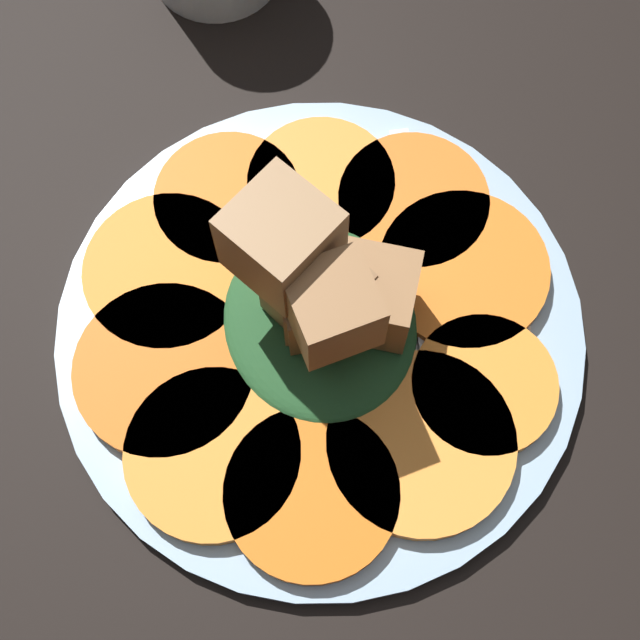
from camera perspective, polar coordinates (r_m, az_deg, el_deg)
table_slab at (r=49.35cm, az=0.00°, el=-1.26°), size 120.00×120.00×2.00cm
plate at (r=47.92cm, az=0.00°, el=-0.66°), size 28.26×28.26×1.05cm
carrot_slice_0 at (r=45.33cm, az=-6.87°, el=-8.51°), size 8.88×8.88×0.93cm
carrot_slice_1 at (r=44.65cm, az=-0.54°, el=-11.06°), size 8.71×8.71×0.93cm
carrot_slice_2 at (r=45.41cm, az=6.46°, el=-7.83°), size 9.57×9.57×0.93cm
carrot_slice_3 at (r=46.65cm, az=10.44°, el=-4.14°), size 7.54×7.54×0.93cm
carrot_slice_4 at (r=48.71cm, az=9.14°, el=3.18°), size 9.24×9.24×0.93cm
carrot_slice_5 at (r=50.18cm, az=5.98°, el=7.55°), size 8.40×8.40×0.93cm
carrot_slice_6 at (r=50.43cm, az=0.07°, el=8.68°), size 8.27×8.27×0.93cm
carrot_slice_7 at (r=50.24cm, az=-5.91°, el=7.70°), size 8.18×8.18×0.93cm
carrot_slice_8 at (r=48.75cm, az=-9.71°, el=3.07°), size 9.09×9.09×0.93cm
carrot_slice_9 at (r=46.96cm, az=-10.06°, el=-2.69°), size 9.40×9.40×0.93cm
center_pile at (r=43.98cm, az=0.06°, el=1.31°), size 11.19×10.38×10.25cm
fork at (r=48.62cm, az=6.85°, el=2.90°), size 17.38×4.60×0.40cm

